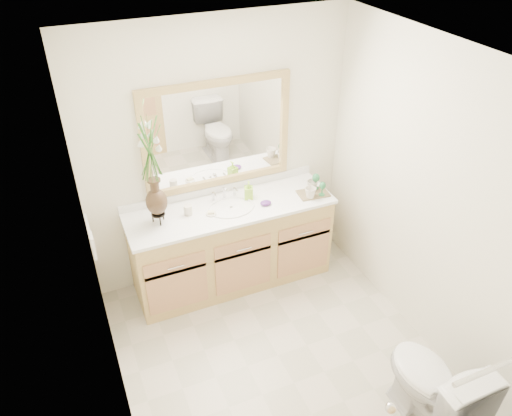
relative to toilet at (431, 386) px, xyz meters
name	(u,v)px	position (x,y,z in m)	size (l,w,h in m)	color
floor	(278,355)	(-0.70, 0.92, -0.37)	(2.60, 2.60, 0.00)	beige
ceiling	(289,61)	(-0.70, 0.92, 2.03)	(2.40, 2.60, 0.02)	white
wall_back	(218,155)	(-0.70, 2.22, 0.83)	(2.40, 0.02, 2.40)	white
wall_front	(400,388)	(-0.70, -0.38, 0.83)	(2.40, 0.02, 2.40)	white
wall_left	(102,285)	(-1.90, 0.92, 0.83)	(0.02, 2.60, 2.40)	white
wall_right	(425,199)	(0.50, 0.92, 0.83)	(0.02, 2.60, 2.40)	white
vanity	(232,246)	(-0.70, 1.93, 0.03)	(1.80, 0.55, 0.80)	#D7B568
counter	(231,208)	(-0.70, 1.93, 0.45)	(1.84, 0.57, 0.03)	white
sink	(231,213)	(-0.70, 1.92, 0.41)	(0.38, 0.34, 0.23)	white
mirror	(218,135)	(-0.70, 2.20, 1.04)	(1.32, 0.04, 0.97)	white
switch_plate	(92,242)	(-1.89, 1.68, 0.61)	(0.02, 0.12, 0.12)	white
grab_bar	(492,369)	(0.00, -0.35, 0.58)	(0.03, 0.03, 0.55)	silver
toilet	(431,386)	(0.00, 0.00, 0.00)	(0.42, 0.75, 0.74)	white
flower_vase	(151,161)	(-1.33, 1.95, 1.04)	(0.21, 0.21, 0.85)	black
tumbler	(188,210)	(-1.07, 1.97, 0.51)	(0.07, 0.07, 0.09)	beige
soap_dish	(211,213)	(-0.89, 1.89, 0.47)	(0.09, 0.09, 0.03)	beige
soap_bottle	(249,191)	(-0.50, 2.00, 0.54)	(0.07, 0.07, 0.15)	#8EC92F
purple_dish	(266,203)	(-0.40, 1.84, 0.48)	(0.10, 0.08, 0.04)	#532674
tray	(313,193)	(0.06, 1.83, 0.47)	(0.27, 0.18, 0.01)	olive
mug_left	(310,192)	(0.00, 1.78, 0.53)	(0.10, 0.10, 0.10)	beige
mug_right	(312,185)	(0.08, 1.88, 0.53)	(0.10, 0.10, 0.10)	beige
goblet_front	(322,186)	(0.12, 1.77, 0.57)	(0.06, 0.06, 0.13)	#277740
goblet_back	(316,179)	(0.12, 1.90, 0.58)	(0.07, 0.07, 0.15)	#277740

